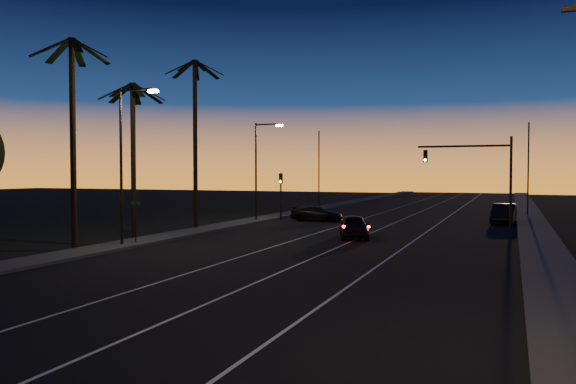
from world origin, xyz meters
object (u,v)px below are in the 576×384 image
at_px(right_car, 504,214).
at_px(signal_mast, 478,165).
at_px(lead_car, 354,226).
at_px(cross_car, 317,214).

bearing_deg(right_car, signal_mast, -119.27).
bearing_deg(lead_car, cross_car, 120.00).
relative_size(right_car, cross_car, 1.09).
distance_m(lead_car, right_car, 16.75).
distance_m(lead_car, cross_car, 12.45).
xyz_separation_m(signal_mast, right_car, (1.86, 3.33, -3.95)).
relative_size(lead_car, right_car, 1.02).
bearing_deg(cross_car, lead_car, -60.00).
distance_m(signal_mast, cross_car, 13.86).
distance_m(signal_mast, right_car, 5.49).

